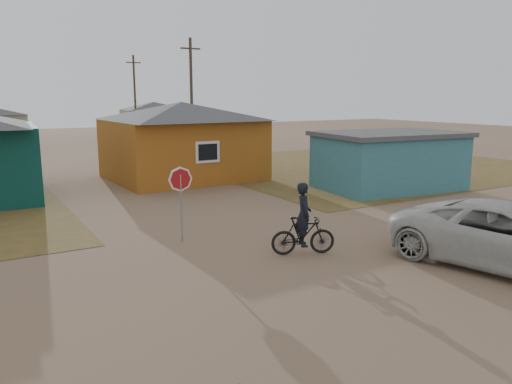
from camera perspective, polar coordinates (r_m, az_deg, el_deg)
ground at (r=12.95m, az=5.26°, el=-8.01°), size 120.00×120.00×0.00m
grass_ne at (r=31.50m, az=12.20°, el=3.04°), size 20.00×18.00×0.00m
house_yellow at (r=25.90m, az=-8.42°, el=5.96°), size 7.72×6.76×3.90m
shed_turquoise at (r=23.59m, az=14.92°, el=3.54°), size 6.71×4.93×2.60m
house_beige_east at (r=52.85m, az=-11.58°, el=8.18°), size 6.95×6.05×3.60m
utility_pole_near at (r=34.73m, az=-7.38°, el=10.75°), size 1.40×0.20×8.00m
utility_pole_far at (r=50.12m, az=-13.67°, el=10.56°), size 1.40×0.20×8.00m
stop_sign at (r=14.44m, az=-8.62°, el=0.64°), size 0.68×0.32×2.22m
cyclist at (r=13.40m, az=5.42°, el=-4.17°), size 1.79×1.10×1.96m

